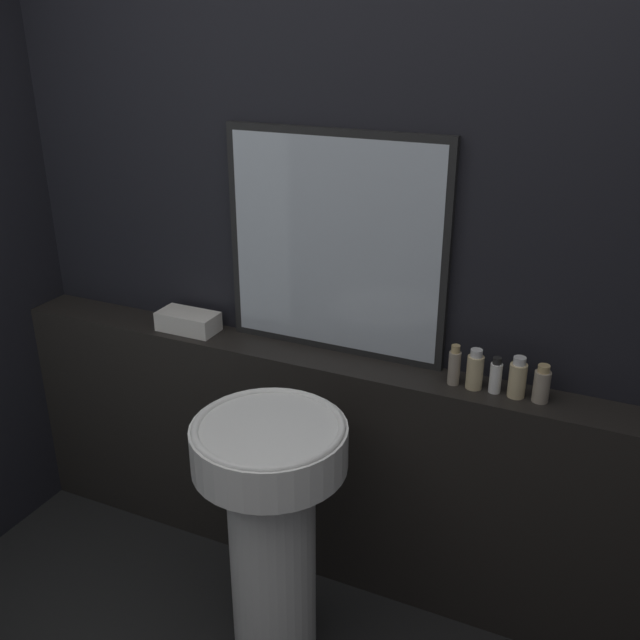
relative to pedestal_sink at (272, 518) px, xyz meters
The scene contains 10 objects.
wall_back 0.92m from the pedestal_sink, 88.15° to the left, with size 8.00×0.06×2.50m.
vanity_counter 0.48m from the pedestal_sink, 87.65° to the left, with size 2.69×0.19×0.91m.
pedestal_sink is the anchor object (origin of this frame).
mirror 0.93m from the pedestal_sink, 92.58° to the left, with size 0.81×0.03×0.79m.
towel_stack 0.86m from the pedestal_sink, 142.26° to the left, with size 0.23×0.12×0.07m.
shampoo_bottle 0.77m from the pedestal_sink, 46.72° to the left, with size 0.04×0.04×0.14m.
conditioner_bottle 0.81m from the pedestal_sink, 42.61° to the left, with size 0.05×0.05×0.14m.
lotion_bottle 0.85m from the pedestal_sink, 39.06° to the left, with size 0.04×0.04×0.12m.
body_wash_bottle 0.90m from the pedestal_sink, 35.96° to the left, with size 0.06×0.06×0.14m.
hand_soap_bottle 0.96m from the pedestal_sink, 33.01° to the left, with size 0.05×0.05×0.13m.
Camera 1 is at (0.89, -0.71, 2.03)m, focal length 40.00 mm.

